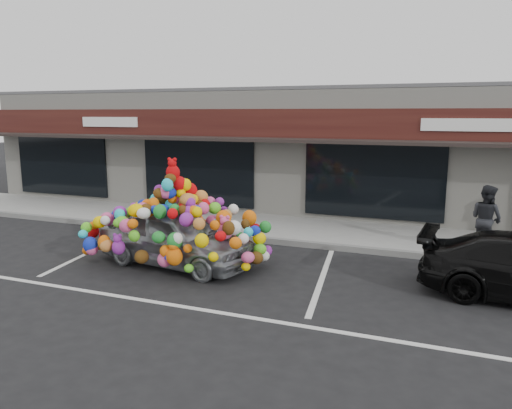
% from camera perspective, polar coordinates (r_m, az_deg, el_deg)
% --- Properties ---
extents(ground, '(90.00, 90.00, 0.00)m').
position_cam_1_polar(ground, '(11.64, -6.27, -7.01)').
color(ground, black).
rests_on(ground, ground).
extents(shop_building, '(24.00, 7.20, 4.31)m').
position_cam_1_polar(shop_building, '(19.01, 5.67, 6.43)').
color(shop_building, beige).
rests_on(shop_building, ground).
extents(sidewalk, '(26.00, 3.00, 0.15)m').
position_cam_1_polar(sidewalk, '(15.14, 0.84, -2.55)').
color(sidewalk, gray).
rests_on(sidewalk, ground).
extents(kerb, '(26.00, 0.18, 0.16)m').
position_cam_1_polar(kerb, '(13.79, -1.39, -3.85)').
color(kerb, slate).
rests_on(kerb, ground).
extents(parking_stripe_left, '(0.73, 4.37, 0.01)m').
position_cam_1_polar(parking_stripe_left, '(13.54, -17.96, -4.95)').
color(parking_stripe_left, silver).
rests_on(parking_stripe_left, ground).
extents(parking_stripe_mid, '(0.73, 4.37, 0.01)m').
position_cam_1_polar(parking_stripe_mid, '(10.85, 7.56, -8.33)').
color(parking_stripe_mid, silver).
rests_on(parking_stripe_mid, ground).
extents(lane_line, '(14.00, 0.12, 0.01)m').
position_cam_1_polar(lane_line, '(8.87, -1.70, -12.63)').
color(lane_line, silver).
rests_on(lane_line, ground).
extents(toy_car, '(2.80, 4.33, 2.39)m').
position_cam_1_polar(toy_car, '(11.60, -9.13, -2.99)').
color(toy_car, '#AFB7BB').
rests_on(toy_car, ground).
extents(pedestrian_b, '(1.01, 1.01, 1.65)m').
position_cam_1_polar(pedestrian_b, '(13.15, 24.82, -1.52)').
color(pedestrian_b, black).
rests_on(pedestrian_b, sidewalk).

